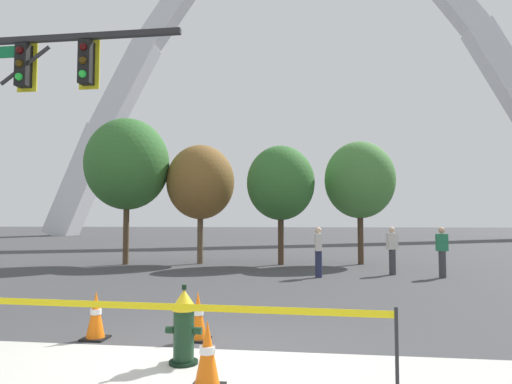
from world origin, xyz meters
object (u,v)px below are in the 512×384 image
fire_hydrant (184,327)px  traffic_cone_by_hydrant (207,355)px  traffic_cone_mid_sidewalk (198,316)px  pedestrian_standing_center (392,250)px  monument_arch (304,81)px  pedestrian_walking_right (442,252)px  pedestrian_walking_left (318,252)px  traffic_signal_gantry (11,112)px  traffic_cone_curb_edge (96,315)px

fire_hydrant → traffic_cone_by_hydrant: bearing=-58.1°
traffic_cone_mid_sidewalk → pedestrian_standing_center: size_ratio=0.46×
monument_arch → pedestrian_walking_right: (5.30, -37.01, -17.05)m
pedestrian_walking_left → pedestrian_standing_center: 2.66m
fire_hydrant → traffic_signal_gantry: (-4.68, 3.01, 3.60)m
traffic_cone_curb_edge → traffic_signal_gantry: 5.17m
traffic_cone_mid_sidewalk → traffic_signal_gantry: 6.16m
fire_hydrant → monument_arch: (0.27, 46.57, 17.40)m
traffic_cone_by_hydrant → traffic_signal_gantry: bearing=143.6°
pedestrian_standing_center → pedestrian_walking_right: (1.43, -0.64, 0.00)m
monument_arch → traffic_cone_curb_edge: bearing=-92.5°
traffic_cone_by_hydrant → pedestrian_standing_center: pedestrian_standing_center is taller
traffic_cone_mid_sidewalk → traffic_signal_gantry: bearing=157.8°
traffic_cone_by_hydrant → monument_arch: monument_arch is taller
fire_hydrant → pedestrian_walking_left: bearing=79.5°
traffic_cone_mid_sidewalk → traffic_signal_gantry: traffic_signal_gantry is taller
fire_hydrant → pedestrian_walking_right: 11.07m
pedestrian_walking_right → pedestrian_standing_center: bearing=156.0°
traffic_cone_by_hydrant → monument_arch: bearing=90.3°
fire_hydrant → pedestrian_walking_left: 9.30m
traffic_cone_mid_sidewalk → monument_arch: bearing=89.5°
traffic_cone_by_hydrant → monument_arch: 50.50m
traffic_cone_curb_edge → traffic_cone_mid_sidewalk: bearing=5.6°
pedestrian_walking_left → pedestrian_walking_right: size_ratio=1.00×
traffic_cone_curb_edge → traffic_cone_by_hydrant: bearing=-39.6°
traffic_signal_gantry → pedestrian_walking_left: 9.41m
traffic_signal_gantry → pedestrian_walking_left: (6.37, 6.12, -3.25)m
fire_hydrant → pedestrian_standing_center: (4.13, 10.20, 0.35)m
pedestrian_standing_center → pedestrian_walking_right: size_ratio=1.00×
traffic_cone_curb_edge → pedestrian_standing_center: bearing=57.7°
fire_hydrant → pedestrian_walking_left: size_ratio=0.62×
traffic_cone_mid_sidewalk → traffic_signal_gantry: size_ratio=0.12×
traffic_cone_by_hydrant → traffic_signal_gantry: traffic_signal_gantry is taller
traffic_signal_gantry → pedestrian_walking_right: 12.58m
traffic_cone_by_hydrant → pedestrian_standing_center: size_ratio=0.46×
monument_arch → pedestrian_walking_left: bearing=-87.8°
traffic_signal_gantry → pedestrian_standing_center: size_ratio=3.77×
fire_hydrant → traffic_cone_curb_edge: fire_hydrant is taller
traffic_cone_mid_sidewalk → monument_arch: (0.40, 45.41, 17.51)m
traffic_cone_by_hydrant → pedestrian_standing_center: 11.59m
traffic_cone_by_hydrant → pedestrian_walking_right: size_ratio=0.46×
traffic_cone_mid_sidewalk → pedestrian_standing_center: (4.26, 9.04, 0.46)m
fire_hydrant → pedestrian_walking_right: bearing=59.8°
pedestrian_walking_left → traffic_signal_gantry: bearing=-136.1°
pedestrian_walking_left → pedestrian_standing_center: same height
traffic_cone_mid_sidewalk → pedestrian_walking_left: bearing=77.2°
traffic_signal_gantry → monument_arch: (4.94, 43.56, 13.80)m
traffic_signal_gantry → pedestrian_walking_right: bearing=32.6°
traffic_cone_by_hydrant → traffic_cone_curb_edge: bearing=140.4°
monument_arch → traffic_cone_by_hydrant: bearing=-89.7°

